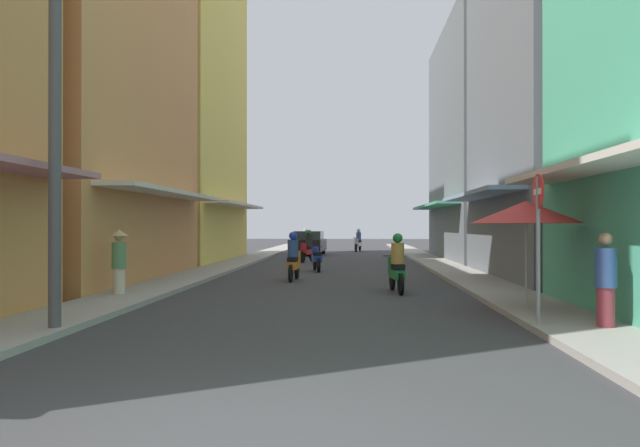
% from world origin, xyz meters
% --- Properties ---
extents(ground_plane, '(108.86, 108.86, 0.00)m').
position_xyz_m(ground_plane, '(0.00, 20.74, 0.00)').
color(ground_plane, '#38383A').
extents(sidewalk_left, '(1.65, 57.48, 0.12)m').
position_xyz_m(sidewalk_left, '(-4.61, 20.74, 0.06)').
color(sidewalk_left, '#9E9991').
rests_on(sidewalk_left, ground).
extents(sidewalk_right, '(1.65, 57.48, 0.12)m').
position_xyz_m(sidewalk_right, '(4.61, 20.74, 0.06)').
color(sidewalk_right, '#9E9991').
rests_on(sidewalk_right, ground).
extents(building_left_mid, '(7.05, 10.08, 12.80)m').
position_xyz_m(building_left_mid, '(-8.43, 13.85, 6.40)').
color(building_left_mid, '#D88C4C').
rests_on(building_left_mid, ground).
extents(building_left_far, '(7.05, 10.45, 17.26)m').
position_xyz_m(building_left_far, '(-8.43, 24.57, 8.62)').
color(building_left_far, '#EFD159').
rests_on(building_left_far, ground).
extents(building_right_mid, '(7.05, 8.96, 17.05)m').
position_xyz_m(building_right_mid, '(8.43, 15.44, 8.52)').
color(building_right_mid, slate).
rests_on(building_right_mid, ground).
extents(building_right_far, '(7.05, 11.51, 11.96)m').
position_xyz_m(building_right_far, '(8.43, 26.32, 5.97)').
color(building_right_far, slate).
rests_on(building_right_far, ground).
extents(motorbike_red, '(0.72, 1.75, 1.58)m').
position_xyz_m(motorbike_red, '(-1.43, 24.31, 0.70)').
color(motorbike_red, black).
rests_on(motorbike_red, ground).
extents(motorbike_orange, '(0.55, 1.81, 1.58)m').
position_xyz_m(motorbike_orange, '(-1.11, 14.54, 0.70)').
color(motorbike_orange, black).
rests_on(motorbike_orange, ground).
extents(motorbike_silver, '(0.64, 1.78, 1.58)m').
position_xyz_m(motorbike_silver, '(1.12, 36.33, 0.70)').
color(motorbike_silver, black).
rests_on(motorbike_silver, ground).
extents(motorbike_white, '(0.55, 1.81, 1.58)m').
position_xyz_m(motorbike_white, '(-2.47, 35.59, 0.70)').
color(motorbike_white, black).
rests_on(motorbike_white, ground).
extents(motorbike_green, '(0.55, 1.81, 1.58)m').
position_xyz_m(motorbike_green, '(1.97, 11.32, 0.70)').
color(motorbike_green, black).
rests_on(motorbike_green, ground).
extents(motorbike_blue, '(0.61, 1.79, 0.96)m').
position_xyz_m(motorbike_blue, '(-0.63, 18.55, 0.50)').
color(motorbike_blue, black).
rests_on(motorbike_blue, ground).
extents(parked_car, '(1.93, 4.17, 1.45)m').
position_xyz_m(parked_car, '(-1.88, 31.18, 0.74)').
color(parked_car, black).
rests_on(parked_car, ground).
extents(pedestrian_midway, '(0.34, 0.34, 1.66)m').
position_xyz_m(pedestrian_midway, '(4.96, 5.48, 0.83)').
color(pedestrian_midway, '#99333F').
rests_on(pedestrian_midway, ground).
extents(pedestrian_foreground, '(0.44, 0.44, 1.69)m').
position_xyz_m(pedestrian_foreground, '(-4.86, 9.58, 0.95)').
color(pedestrian_foreground, beige).
rests_on(pedestrian_foreground, ground).
extents(vendor_umbrella, '(2.19, 2.19, 2.27)m').
position_xyz_m(vendor_umbrella, '(4.30, 7.65, 2.05)').
color(vendor_umbrella, '#99999E').
rests_on(vendor_umbrella, ground).
extents(utility_pole, '(0.20, 1.20, 7.63)m').
position_xyz_m(utility_pole, '(-4.04, 4.92, 3.90)').
color(utility_pole, '#4C4C4F').
rests_on(utility_pole, ground).
extents(street_sign_no_entry, '(0.07, 0.60, 2.65)m').
position_xyz_m(street_sign_no_entry, '(3.94, 5.69, 1.72)').
color(street_sign_no_entry, gray).
rests_on(street_sign_no_entry, ground).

